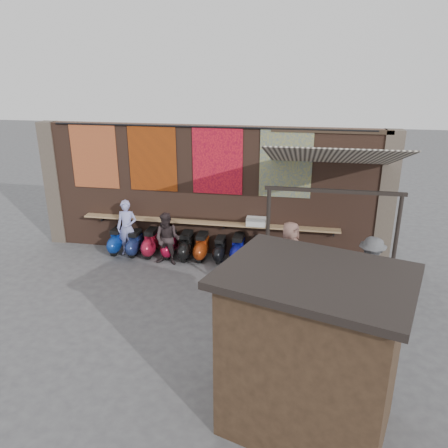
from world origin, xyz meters
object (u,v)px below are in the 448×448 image
scooter_stool_2 (151,243)px  market_stall (310,356)px  diner_left (127,228)px  shopper_tan (289,252)px  scooter_stool_5 (202,247)px  shopper_navy (277,277)px  shopper_grey (370,271)px  scooter_stool_0 (117,241)px  shelf_box (256,221)px  scooter_stool_6 (220,249)px  diner_right (167,239)px  scooter_stool_3 (170,245)px  scooter_stool_7 (238,249)px  scooter_stool_4 (186,246)px  scooter_stool_8 (258,252)px  scooter_stool_1 (135,243)px

scooter_stool_2 → market_stall: 7.85m
diner_left → shopper_tan: (5.07, -0.96, -0.01)m
scooter_stool_5 → shopper_navy: bearing=-43.6°
diner_left → shopper_grey: bearing=-18.3°
scooter_stool_0 → shopper_tan: (5.46, -1.00, 0.47)m
shelf_box → scooter_stool_6: 1.40m
diner_right → shopper_navy: 3.83m
diner_left → market_stall: size_ratio=0.66×
scooter_stool_3 → diner_right: diner_right is taller
scooter_stool_7 → shopper_grey: bearing=-27.0°
shopper_tan → scooter_stool_2: bearing=103.3°
diner_right → scooter_stool_7: bearing=17.3°
scooter_stool_5 → scooter_stool_6: (0.57, -0.01, -0.04)m
shopper_grey → shopper_tan: (-2.00, 0.84, -0.02)m
scooter_stool_3 → diner_right: (0.12, -0.55, 0.41)m
shopper_grey → shelf_box: bearing=7.2°
scooter_stool_4 → scooter_stool_6: scooter_stool_4 is taller
scooter_stool_7 → shelf_box: bearing=30.5°
diner_left → shopper_tan: 5.16m
scooter_stool_8 → shopper_navy: shopper_navy is taller
scooter_stool_0 → shopper_navy: shopper_navy is taller
scooter_stool_0 → scooter_stool_8: scooter_stool_0 is taller
market_stall → diner_right: bearing=143.7°
scooter_stool_1 → scooter_stool_3: size_ratio=0.98×
scooter_stool_6 → scooter_stool_1: bearing=-178.9°
shelf_box → scooter_stool_1: 3.88m
scooter_stool_0 → scooter_stool_5: size_ratio=0.99×
scooter_stool_6 → shopper_navy: size_ratio=0.50×
scooter_stool_0 → scooter_stool_4: 2.28m
scooter_stool_4 → scooter_stool_8: bearing=-0.5°
diner_right → scooter_stool_2: bearing=147.6°
scooter_stool_8 → scooter_stool_5: bearing=178.1°
diner_left → market_stall: bearing=-51.5°
scooter_stool_1 → market_stall: 8.16m
scooter_stool_0 → shelf_box: bearing=3.5°
scooter_stool_2 → scooter_stool_3: bearing=3.7°
scooter_stool_1 → scooter_stool_4: 1.66m
scooter_stool_0 → scooter_stool_1: 0.62m
diner_right → scooter_stool_0: bearing=167.1°
scooter_stool_3 → shopper_grey: shopper_grey is taller
scooter_stool_7 → diner_right: diner_right is taller
scooter_stool_7 → shopper_tan: (1.56, -0.97, 0.44)m
shopper_navy → diner_right: bearing=-71.1°
scooter_stool_7 → shopper_navy: shopper_navy is taller
diner_left → shopper_tan: bearing=-14.8°
shopper_grey → shopper_navy: bearing=54.5°
scooter_stool_8 → shopper_navy: bearing=-72.4°
scooter_stool_6 → scooter_stool_2: bearing=-179.5°
scooter_stool_8 → market_stall: 6.32m
scooter_stool_6 → shopper_navy: shopper_navy is taller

